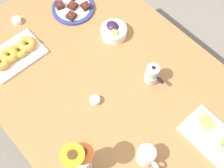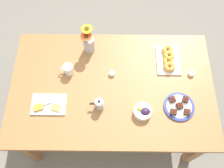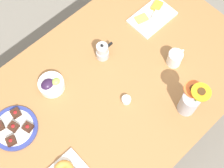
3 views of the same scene
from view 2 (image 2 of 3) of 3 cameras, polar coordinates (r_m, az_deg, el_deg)
The scene contains 11 objects.
ground_plane at distance 2.64m, azimuth -0.00°, elevation -7.44°, with size 6.00×6.00×0.00m, color slate.
dining_table at distance 2.03m, azimuth -0.00°, elevation -1.55°, with size 1.60×1.00×0.74m.
coffee_mug at distance 2.00m, azimuth -9.96°, elevation 3.33°, with size 0.11×0.08×0.09m.
grape_bowl at distance 1.86m, azimuth 7.06°, elevation -6.27°, with size 0.14×0.14×0.07m.
cheese_platter at distance 1.94m, azimuth -14.39°, elevation -4.58°, with size 0.26×0.17×0.03m.
croissant_platter at distance 2.10m, azimuth 12.77°, elevation 5.65°, with size 0.19×0.28×0.05m.
jam_cup_honey at distance 1.99m, azimuth 0.13°, elevation 2.46°, with size 0.05×0.05×0.03m.
jam_cup_berry at distance 2.09m, azimuth 17.71°, elevation 2.32°, with size 0.05×0.05×0.03m.
dessert_plate at distance 1.94m, azimuth 15.09°, elevation -4.98°, with size 0.23×0.23×0.05m.
flower_vase at distance 2.06m, azimuth -5.36°, elevation 9.28°, with size 0.10×0.13×0.25m.
moka_pot at distance 1.84m, azimuth -2.91°, elevation -4.65°, with size 0.11×0.07×0.12m.
Camera 2 is at (-0.01, 0.84, 2.50)m, focal length 40.00 mm.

